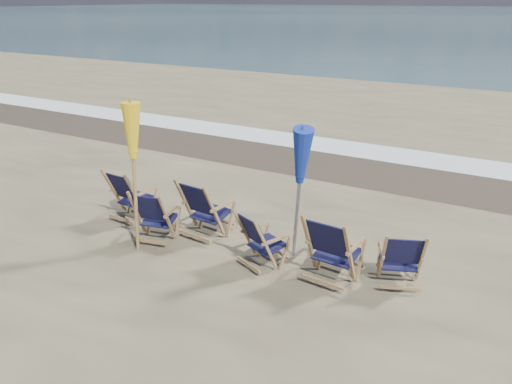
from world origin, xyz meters
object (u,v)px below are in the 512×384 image
beach_chair_1 (167,219)px  beach_chair_5 (421,262)px  beach_chair_3 (265,247)px  beach_chair_2 (214,214)px  umbrella_yellow (131,140)px  beach_chair_4 (349,257)px  umbrella_blue (299,158)px  beach_chair_0 (136,199)px

beach_chair_1 → beach_chair_5: 3.96m
beach_chair_3 → beach_chair_2: bearing=2.8°
beach_chair_3 → umbrella_yellow: 2.60m
beach_chair_5 → umbrella_yellow: bearing=-9.4°
beach_chair_4 → beach_chair_5: beach_chair_4 is taller
beach_chair_5 → umbrella_blue: umbrella_blue is taller
beach_chair_0 → beach_chair_3: 2.83m
umbrella_blue → beach_chair_4: bearing=-23.0°
beach_chair_0 → umbrella_yellow: bearing=138.1°
beach_chair_4 → umbrella_yellow: size_ratio=0.47×
beach_chair_3 → beach_chair_4: beach_chair_4 is taller
beach_chair_0 → beach_chair_5: (4.87, 0.28, -0.05)m
beach_chair_1 → beach_chair_2: (0.64, 0.43, 0.06)m
umbrella_yellow → beach_chair_4: bearing=7.0°
beach_chair_1 → umbrella_blue: umbrella_blue is taller
umbrella_yellow → umbrella_blue: bearing=18.9°
beach_chair_3 → umbrella_blue: umbrella_blue is taller
beach_chair_3 → umbrella_yellow: (-2.19, -0.25, 1.37)m
beach_chair_3 → beach_chair_0: bearing=16.1°
beach_chair_1 → beach_chair_5: (3.91, 0.63, -0.03)m
beach_chair_0 → beach_chair_2: bearing=-172.9°
beach_chair_0 → beach_chair_5: bearing=-172.3°
beach_chair_0 → beach_chair_2: size_ratio=0.94×
beach_chair_4 → umbrella_blue: size_ratio=0.50×
beach_chair_4 → beach_chair_5: size_ratio=1.20×
umbrella_yellow → umbrella_blue: umbrella_yellow is taller
beach_chair_1 → umbrella_blue: size_ratio=0.44×
beach_chair_0 → beach_chair_3: bearing=176.5°
beach_chair_1 → umbrella_blue: 2.46m
beach_chair_1 → beach_chair_3: size_ratio=1.05×
beach_chair_3 → beach_chair_4: size_ratio=0.84×
beach_chair_2 → beach_chair_4: (2.41, -0.30, 0.01)m
umbrella_blue → beach_chair_2: bearing=-175.6°
beach_chair_3 → beach_chair_5: beach_chair_3 is taller
beach_chair_0 → beach_chair_2: beach_chair_2 is taller
beach_chair_2 → beach_chair_1: bearing=39.6°
umbrella_blue → umbrella_yellow: bearing=-161.1°
beach_chair_0 → beach_chair_1: 1.02m
beach_chair_4 → umbrella_yellow: (-3.40, -0.42, 1.28)m
beach_chair_2 → beach_chair_4: size_ratio=0.99×
beach_chair_2 → umbrella_blue: size_ratio=0.49×
beach_chair_1 → beach_chair_5: beach_chair_1 is taller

